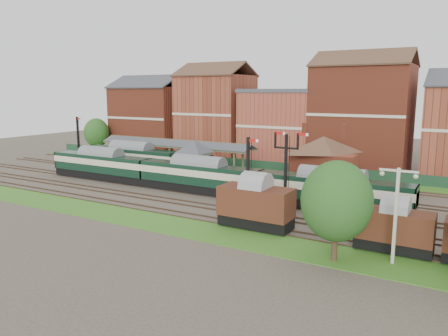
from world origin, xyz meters
The scene contains 20 objects.
ground centered at (0.00, 0.00, 0.00)m, with size 160.00×160.00×0.00m, color #473D33.
grass_back centered at (0.00, 16.00, 0.03)m, with size 90.00×4.50×0.06m, color #2D6619.
grass_front centered at (0.00, -12.00, 0.03)m, with size 90.00×5.00×0.06m, color #2D6619.
fence centered at (0.00, 18.00, 0.75)m, with size 90.00×0.12×1.50m, color #193823.
platform centered at (-5.00, 9.75, 0.50)m, with size 55.00×3.40×1.00m, color #2D2D2D.
signal_box centered at (-3.00, 3.25, 3.19)m, with size 5.40×5.40×6.00m.
brick_hut centered at (5.00, 3.25, 1.20)m, with size 3.20×2.64×2.94m.
station_building centered at (12.00, 9.75, 3.96)m, with size 8.10×8.10×5.90m.
canopy centered at (-11.00, 9.75, 4.58)m, with size 26.00×3.89×4.08m.
semaphore_bracket centered at (12.04, -2.50, 4.63)m, with size 3.60×0.25×8.18m.
semaphore_platform_end centered at (-29.98, 8.00, 4.16)m, with size 1.23×0.25×8.00m.
semaphore_siding centered at (10.02, -7.00, 4.16)m, with size 1.23×0.25×8.00m.
yard_lamp centered at (24.00, -11.50, 3.99)m, with size 2.60×0.22×7.00m.
town_backdrop centered at (-0.18, 25.00, 7.00)m, with size 69.00×10.00×16.00m.
dmu_train centered at (-0.22, 0.00, 2.21)m, with size 48.84×2.57×3.75m.
platform_railcar centered at (-16.80, 6.50, 2.28)m, with size 16.87×2.66×3.89m.
goods_van_a centered at (11.85, -9.00, 2.26)m, with size 6.59×2.86×4.00m.
goods_van_b centered at (23.61, -9.00, 1.96)m, with size 5.65×2.45×3.43m.
tree_far centered at (20.21, -13.09, 4.49)m, with size 5.09×5.09×7.43m.
tree_back centered at (-35.58, 17.52, 4.27)m, with size 4.83×4.83×7.05m.
Camera 1 is at (28.46, -43.20, 12.22)m, focal length 35.00 mm.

